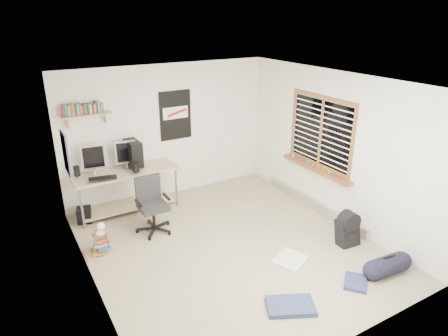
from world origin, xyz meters
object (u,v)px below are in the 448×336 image
backpack (347,232)px  duffel_bag (387,265)px  office_chair (153,204)px  desk (126,191)px  book_stack (100,244)px

backpack → duffel_bag: bearing=-93.5°
office_chair → duffel_bag: 3.57m
duffel_bag → desk: bearing=128.5°
desk → office_chair: (0.14, -0.99, 0.12)m
backpack → book_stack: (-3.35, 1.65, -0.05)m
backpack → book_stack: bearing=157.7°
office_chair → book_stack: 1.00m
desk → book_stack: size_ratio=4.14×
duffel_bag → book_stack: size_ratio=1.24×
office_chair → backpack: bearing=-36.1°
desk → office_chair: size_ratio=1.94×
desk → office_chair: bearing=-61.7°
book_stack → backpack: bearing=-26.2°
office_chair → backpack: (2.43, -1.84, -0.29)m
office_chair → book_stack: office_chair is taller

